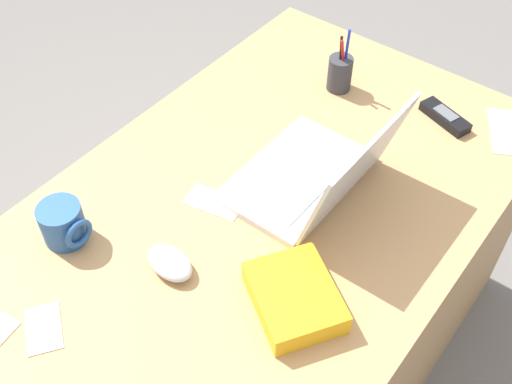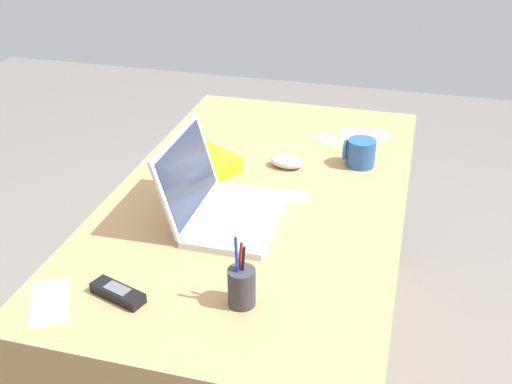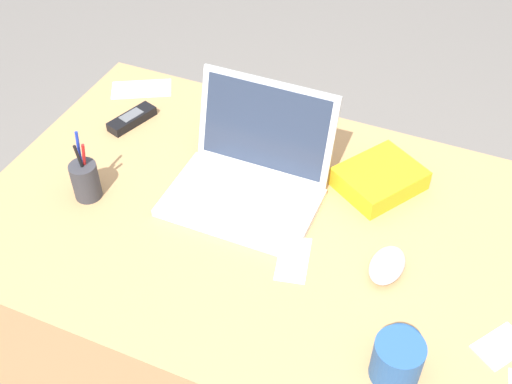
# 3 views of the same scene
# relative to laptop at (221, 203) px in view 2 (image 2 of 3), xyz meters

# --- Properties ---
(ground_plane) EXTENTS (6.00, 6.00, 0.00)m
(ground_plane) POSITION_rel_laptop_xyz_m (0.17, -0.06, -0.75)
(ground_plane) COLOR slate
(desk) EXTENTS (1.48, 0.84, 0.70)m
(desk) POSITION_rel_laptop_xyz_m (0.17, -0.06, -0.40)
(desk) COLOR tan
(desk) RESTS_ON ground
(laptop) EXTENTS (0.34, 0.29, 0.23)m
(laptop) POSITION_rel_laptop_xyz_m (0.00, 0.00, 0.00)
(laptop) COLOR silver
(laptop) RESTS_ON desk
(computer_mouse) EXTENTS (0.08, 0.12, 0.04)m
(computer_mouse) POSITION_rel_laptop_xyz_m (0.35, -0.10, -0.03)
(computer_mouse) COLOR silver
(computer_mouse) RESTS_ON desk
(coffee_mug_white) EXTENTS (0.09, 0.10, 0.09)m
(coffee_mug_white) POSITION_rel_laptop_xyz_m (0.43, -0.33, -0.00)
(coffee_mug_white) COLOR #26518C
(coffee_mug_white) RESTS_ON desk
(cordless_phone) EXTENTS (0.08, 0.14, 0.03)m
(cordless_phone) POSITION_rel_laptop_xyz_m (-0.39, 0.12, -0.04)
(cordless_phone) COLOR black
(cordless_phone) RESTS_ON desk
(pen_holder) EXTENTS (0.06, 0.06, 0.18)m
(pen_holder) POSITION_rel_laptop_xyz_m (-0.34, -0.16, -0.00)
(pen_holder) COLOR #333338
(pen_holder) RESTS_ON desk
(snack_bag) EXTENTS (0.22, 0.23, 0.05)m
(snack_bag) POSITION_rel_laptop_xyz_m (0.27, 0.14, -0.02)
(snack_bag) COLOR #F2AD19
(snack_bag) RESTS_ON desk
(paper_note_near_laptop) EXTENTS (0.18, 0.15, 0.00)m
(paper_note_near_laptop) POSITION_rel_laptop_xyz_m (-0.44, 0.26, -0.05)
(paper_note_near_laptop) COLOR white
(paper_note_near_laptop) RESTS_ON desk
(paper_note_left) EXTENTS (0.09, 0.14, 0.00)m
(paper_note_left) POSITION_rel_laptop_xyz_m (0.17, -0.15, -0.05)
(paper_note_left) COLOR white
(paper_note_left) RESTS_ON desk
(paper_note_right) EXTENTS (0.12, 0.18, 0.00)m
(paper_note_right) POSITION_rel_laptop_xyz_m (0.67, -0.31, -0.05)
(paper_note_right) COLOR white
(paper_note_right) RESTS_ON desk
(paper_note_front) EXTENTS (0.11, 0.12, 0.00)m
(paper_note_front) POSITION_rel_laptop_xyz_m (0.59, -0.20, -0.05)
(paper_note_front) COLOR white
(paper_note_front) RESTS_ON desk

